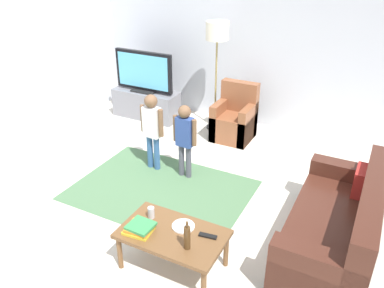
{
  "coord_description": "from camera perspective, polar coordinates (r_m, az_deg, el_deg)",
  "views": [
    {
      "loc": [
        1.96,
        -3.18,
        2.85
      ],
      "look_at": [
        0.0,
        0.6,
        0.65
      ],
      "focal_mm": 36.63,
      "sensor_mm": 36.0,
      "label": 1
    }
  ],
  "objects": [
    {
      "name": "wall_back",
      "position": [
        6.65,
        9.87,
        13.92
      ],
      "size": [
        6.0,
        0.12,
        2.7
      ],
      "primitive_type": "cube",
      "color": "silver",
      "rests_on": "ground"
    },
    {
      "name": "bottle",
      "position": [
        3.54,
        -0.72,
        -13.44
      ],
      "size": [
        0.06,
        0.06,
        0.29
      ],
      "color": "#4C3319",
      "rests_on": "coffee_table"
    },
    {
      "name": "tv_stand",
      "position": [
        7.14,
        -6.68,
        5.75
      ],
      "size": [
        1.2,
        0.44,
        0.5
      ],
      "color": "slate",
      "rests_on": "ground"
    },
    {
      "name": "soda_can",
      "position": [
        3.93,
        -5.97,
        -9.9
      ],
      "size": [
        0.07,
        0.07,
        0.12
      ],
      "primitive_type": "cylinder",
      "color": "silver",
      "rests_on": "coffee_table"
    },
    {
      "name": "couch",
      "position": [
        4.29,
        20.74,
        -11.45
      ],
      "size": [
        0.8,
        1.8,
        0.86
      ],
      "color": "#472319",
      "rests_on": "ground"
    },
    {
      "name": "ground",
      "position": [
        4.7,
        -3.43,
        -10.08
      ],
      "size": [
        7.8,
        7.8,
        0.0
      ],
      "primitive_type": "plane",
      "color": "beige"
    },
    {
      "name": "tv",
      "position": [
        6.93,
        -7.04,
        10.35
      ],
      "size": [
        1.1,
        0.28,
        0.71
      ],
      "color": "black",
      "rests_on": "tv_stand"
    },
    {
      "name": "floor_lamp",
      "position": [
        6.29,
        3.68,
        15.31
      ],
      "size": [
        0.36,
        0.36,
        1.78
      ],
      "color": "#262626",
      "rests_on": "ground"
    },
    {
      "name": "tv_remote",
      "position": [
        3.72,
        2.33,
        -13.22
      ],
      "size": [
        0.18,
        0.07,
        0.02
      ],
      "primitive_type": "cube",
      "rotation": [
        0.0,
        0.0,
        0.15
      ],
      "color": "black",
      "rests_on": "coffee_table"
    },
    {
      "name": "child_near_tv",
      "position": [
        5.29,
        -5.85,
        2.72
      ],
      "size": [
        0.37,
        0.18,
        1.09
      ],
      "color": "#33598C",
      "rests_on": "ground"
    },
    {
      "name": "coffee_table",
      "position": [
        3.81,
        -2.83,
        -13.32
      ],
      "size": [
        1.0,
        0.6,
        0.42
      ],
      "color": "brown",
      "rests_on": "ground"
    },
    {
      "name": "book_stack",
      "position": [
        3.79,
        -7.65,
        -12.03
      ],
      "size": [
        0.28,
        0.24,
        0.08
      ],
      "color": "yellow",
      "rests_on": "coffee_table"
    },
    {
      "name": "area_rug",
      "position": [
        5.1,
        -4.55,
        -6.68
      ],
      "size": [
        2.2,
        1.6,
        0.01
      ],
      "primitive_type": "cube",
      "color": "#4C724C",
      "rests_on": "ground"
    },
    {
      "name": "armchair",
      "position": [
        6.34,
        6.27,
        3.45
      ],
      "size": [
        0.6,
        0.6,
        0.9
      ],
      "color": "brown",
      "rests_on": "ground"
    },
    {
      "name": "plate",
      "position": [
        3.83,
        -1.27,
        -11.87
      ],
      "size": [
        0.22,
        0.22,
        0.02
      ],
      "color": "white",
      "rests_on": "coffee_table"
    },
    {
      "name": "child_center",
      "position": [
        5.08,
        -1.06,
        1.33
      ],
      "size": [
        0.35,
        0.17,
        1.03
      ],
      "color": "#4C4C59",
      "rests_on": "ground"
    }
  ]
}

